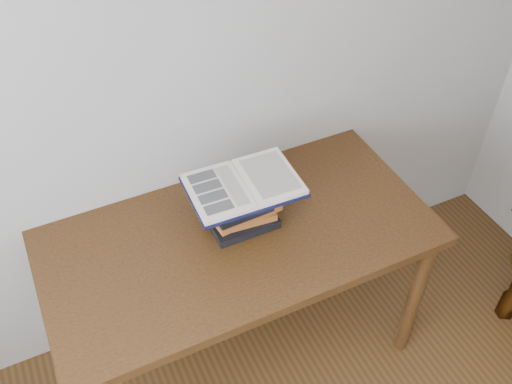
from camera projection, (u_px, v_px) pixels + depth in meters
desk at (239, 251)px, 2.21m from camera, size 1.47×0.74×0.79m
book_stack at (241, 207)px, 2.12m from camera, size 0.28×0.21×0.19m
open_book at (244, 185)px, 2.05m from camera, size 0.41×0.29×0.03m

